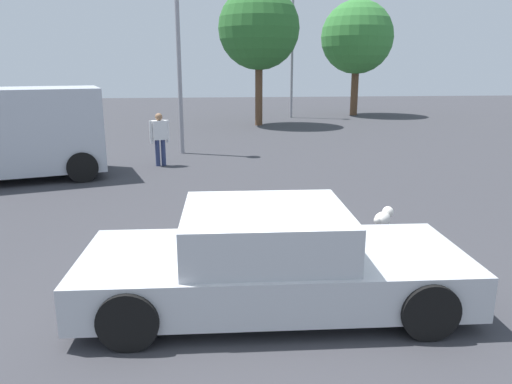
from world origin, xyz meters
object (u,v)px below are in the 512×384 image
(sedan_foreground, at_px, (271,261))
(light_post_near, at_px, (178,30))
(pedestrian, at_px, (160,135))
(dog, at_px, (383,218))
(light_post_mid, at_px, (292,30))

(sedan_foreground, distance_m, light_post_near, 11.42)
(pedestrian, xyz_separation_m, light_post_near, (0.53, 2.05, 3.01))
(dog, bearing_deg, light_post_near, 66.80)
(light_post_mid, bearing_deg, pedestrian, -115.26)
(pedestrian, height_order, light_post_mid, light_post_mid)
(pedestrian, xyz_separation_m, light_post_mid, (6.13, 13.00, 3.77))
(light_post_near, distance_m, light_post_mid, 12.32)
(dog, distance_m, light_post_near, 9.88)
(light_post_mid, bearing_deg, light_post_near, -117.09)
(light_post_mid, bearing_deg, sedan_foreground, -100.63)
(dog, distance_m, light_post_mid, 19.85)
(sedan_foreground, xyz_separation_m, light_post_mid, (4.08, 21.76, 4.10))
(light_post_near, bearing_deg, sedan_foreground, -82.02)
(pedestrian, bearing_deg, dog, 16.29)
(sedan_foreground, height_order, dog, sedan_foreground)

